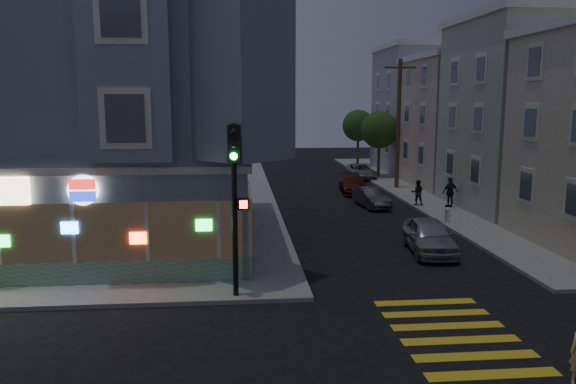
{
  "coord_description": "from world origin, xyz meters",
  "views": [
    {
      "loc": [
        0.64,
        -14.8,
        6.3
      ],
      "look_at": [
        2.6,
        6.55,
        2.8
      ],
      "focal_mm": 35.0,
      "sensor_mm": 36.0,
      "label": 1
    }
  ],
  "objects": [
    {
      "name": "street_tree_near",
      "position": [
        12.2,
        30.0,
        3.94
      ],
      "size": [
        3.0,
        3.0,
        5.3
      ],
      "color": "#4C3826",
      "rests_on": "sidewalk_ne"
    },
    {
      "name": "parked_car_b",
      "position": [
        8.6,
        17.52,
        0.59
      ],
      "size": [
        1.68,
        3.72,
        1.18
      ],
      "primitive_type": "imported",
      "rotation": [
        0.0,
        0.0,
        0.12
      ],
      "color": "#333638",
      "rests_on": "ground"
    },
    {
      "name": "parked_car_d",
      "position": [
        10.7,
        29.84,
        0.6
      ],
      "size": [
        2.01,
        4.3,
        1.19
      ],
      "primitive_type": "imported",
      "rotation": [
        0.0,
        0.0,
        0.01
      ],
      "color": "#969C9F",
      "rests_on": "ground"
    },
    {
      "name": "parked_car_a",
      "position": [
        8.6,
        7.37,
        0.72
      ],
      "size": [
        2.13,
        4.38,
        1.44
      ],
      "primitive_type": "imported",
      "rotation": [
        0.0,
        0.0,
        -0.11
      ],
      "color": "#9FA2A6",
      "rests_on": "ground"
    },
    {
      "name": "row_house_c",
      "position": [
        19.5,
        25.0,
        4.65
      ],
      "size": [
        12.0,
        8.6,
        9.0
      ],
      "primitive_type": "cube",
      "color": "beige",
      "rests_on": "sidewalk_ne"
    },
    {
      "name": "parked_car_c",
      "position": [
        8.6,
        22.72,
        0.61
      ],
      "size": [
        2.06,
        4.32,
        1.22
      ],
      "primitive_type": "imported",
      "rotation": [
        0.0,
        0.0,
        -0.09
      ],
      "color": "#511B12",
      "rests_on": "ground"
    },
    {
      "name": "row_house_d",
      "position": [
        19.5,
        34.0,
        5.4
      ],
      "size": [
        12.0,
        8.6,
        10.5
      ],
      "primitive_type": "cube",
      "color": "#9693A2",
      "rests_on": "sidewalk_ne"
    },
    {
      "name": "sidewalk_nw",
      "position": [
        -13.5,
        23.0,
        0.07
      ],
      "size": [
        33.0,
        42.0,
        0.15
      ],
      "primitive_type": "cube",
      "color": "gray",
      "rests_on": "ground"
    },
    {
      "name": "utility_pole",
      "position": [
        12.0,
        24.0,
        4.8
      ],
      "size": [
        2.2,
        0.3,
        9.0
      ],
      "color": "#4C3826",
      "rests_on": "sidewalk_ne"
    },
    {
      "name": "street_tree_far",
      "position": [
        12.2,
        38.0,
        3.94
      ],
      "size": [
        3.0,
        3.0,
        5.3
      ],
      "color": "#4C3826",
      "rests_on": "sidewalk_ne"
    },
    {
      "name": "traffic_signal",
      "position": [
        0.57,
        2.32,
        3.84
      ],
      "size": [
        0.66,
        0.61,
        5.46
      ],
      "rotation": [
        0.0,
        0.0,
        0.15
      ],
      "color": "black",
      "rests_on": "sidewalk_nw"
    },
    {
      "name": "corner_building",
      "position": [
        -6.0,
        10.98,
        5.82
      ],
      "size": [
        14.6,
        14.6,
        11.4
      ],
      "color": "slate",
      "rests_on": "sidewalk_nw"
    },
    {
      "name": "pedestrian_b",
      "position": [
        13.0,
        16.42,
        1.03
      ],
      "size": [
        1.12,
        0.73,
        1.76
      ],
      "primitive_type": "imported",
      "rotation": [
        0.0,
        0.0,
        3.46
      ],
      "color": "#24222A",
      "rests_on": "sidewalk_ne"
    },
    {
      "name": "sidewalk_ne",
      "position": [
        23.0,
        23.0,
        0.07
      ],
      "size": [
        24.0,
        42.0,
        0.15
      ],
      "primitive_type": "cube",
      "color": "gray",
      "rests_on": "ground"
    },
    {
      "name": "ground",
      "position": [
        0.0,
        0.0,
        0.0
      ],
      "size": [
        120.0,
        120.0,
        0.0
      ],
      "primitive_type": "plane",
      "color": "black",
      "rests_on": "ground"
    },
    {
      "name": "fire_hydrant",
      "position": [
        11.3,
        12.37,
        0.56
      ],
      "size": [
        0.45,
        0.26,
        0.78
      ],
      "color": "silver",
      "rests_on": "sidewalk_ne"
    },
    {
      "name": "row_house_b",
      "position": [
        19.5,
        16.0,
        5.4
      ],
      "size": [
        12.0,
        8.6,
        10.5
      ],
      "primitive_type": "cube",
      "color": "#A5B79F",
      "rests_on": "sidewalk_ne"
    },
    {
      "name": "pedestrian_a",
      "position": [
        11.3,
        17.21,
        0.9
      ],
      "size": [
        0.82,
        0.69,
        1.51
      ],
      "primitive_type": "imported",
      "rotation": [
        0.0,
        0.0,
        2.96
      ],
      "color": "black",
      "rests_on": "sidewalk_ne"
    }
  ]
}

